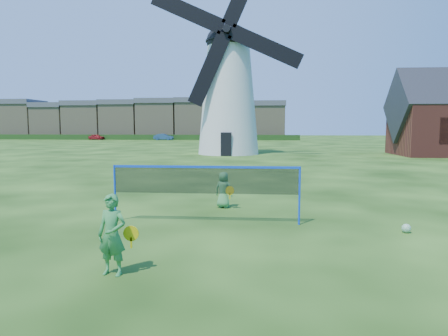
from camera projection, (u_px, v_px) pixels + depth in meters
ground at (215, 228)px, 10.19m from camera, size 220.00×220.00×0.00m
windmill at (228, 90)px, 36.96m from camera, size 13.29×5.67×17.59m
badminton_net at (205, 181)px, 10.64m from camera, size 5.05×0.05×1.55m
player_girl at (112, 235)px, 6.92m from camera, size 0.71×0.43×1.43m
player_boy at (224, 190)px, 12.71m from camera, size 0.69×0.53×1.15m
play_ball at (406, 228)px, 9.73m from camera, size 0.22×0.22×0.22m
terraced_houses at (143, 120)px, 83.03m from camera, size 58.64×8.40×8.29m
hedge at (139, 137)px, 77.38m from camera, size 62.00×0.80×1.00m
car_left at (97, 137)px, 77.42m from camera, size 3.41×2.07×1.09m
car_right at (164, 137)px, 75.06m from camera, size 3.75×1.57×1.21m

